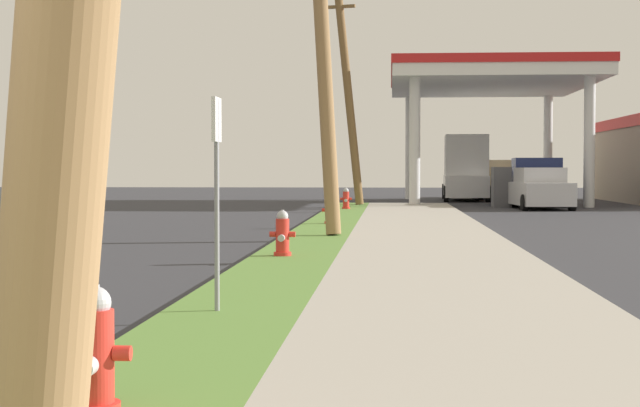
{
  "coord_description": "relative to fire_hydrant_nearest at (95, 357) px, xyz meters",
  "views": [
    {
      "loc": [
        2.27,
        -1.74,
        1.53
      ],
      "look_at": [
        0.96,
        16.91,
        0.89
      ],
      "focal_mm": 56.47,
      "sensor_mm": 36.0,
      "label": 1
    }
  ],
  "objects": [
    {
      "name": "fire_hydrant_nearest",
      "position": [
        0.0,
        0.0,
        0.0
      ],
      "size": [
        0.42,
        0.38,
        0.74
      ],
      "color": "red",
      "rests_on": "grass_verge"
    },
    {
      "name": "fire_hydrant_second",
      "position": [
        -0.05,
        10.54,
        0.0
      ],
      "size": [
        0.42,
        0.38,
        0.74
      ],
      "color": "red",
      "rests_on": "grass_verge"
    },
    {
      "name": "fire_hydrant_third",
      "position": [
        0.15,
        20.15,
        0.0
      ],
      "size": [
        0.42,
        0.37,
        0.74
      ],
      "color": "red",
      "rests_on": "grass_verge"
    },
    {
      "name": "fire_hydrant_fourth",
      "position": [
        0.14,
        29.71,
        0.0
      ],
      "size": [
        0.42,
        0.38,
        0.74
      ],
      "color": "red",
      "rests_on": "grass_verge"
    },
    {
      "name": "utility_pole_midground",
      "position": [
        0.19,
        16.16,
        4.61
      ],
      "size": [
        1.21,
        2.08,
        9.69
      ],
      "color": "#937047",
      "rests_on": "grass_verge"
    },
    {
      "name": "utility_pole_background",
      "position": [
        0.06,
        33.69,
        3.95
      ],
      "size": [
        1.76,
        0.65,
        8.38
      ],
      "color": "brown",
      "rests_on": "grass_verge"
    },
    {
      "name": "street_sign_post",
      "position": [
        -0.02,
        4.2,
        1.19
      ],
      "size": [
        0.05,
        0.36,
        2.12
      ],
      "color": "gray",
      "rests_on": "grass_verge"
    },
    {
      "name": "car_silver_by_near_pump",
      "position": [
        7.32,
        32.93,
        0.28
      ],
      "size": [
        2.21,
        4.61,
        1.57
      ],
      "color": "#BCBCC1",
      "rests_on": "ground"
    },
    {
      "name": "truck_tan_at_forecourt",
      "position": [
        7.23,
        46.6,
        0.47
      ],
      "size": [
        2.42,
        5.51,
        1.97
      ],
      "color": "tan",
      "rests_on": "ground"
    },
    {
      "name": "truck_navy_on_apron",
      "position": [
        7.67,
        36.64,
        0.47
      ],
      "size": [
        2.29,
        5.47,
        1.97
      ],
      "color": "navy",
      "rests_on": "ground"
    },
    {
      "name": "truck_white_at_far_bay",
      "position": [
        5.3,
        43.1,
        1.04
      ],
      "size": [
        2.34,
        6.47,
        3.11
      ],
      "color": "white",
      "rests_on": "ground"
    }
  ]
}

